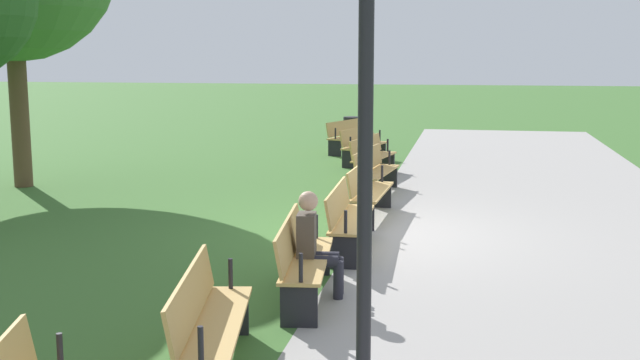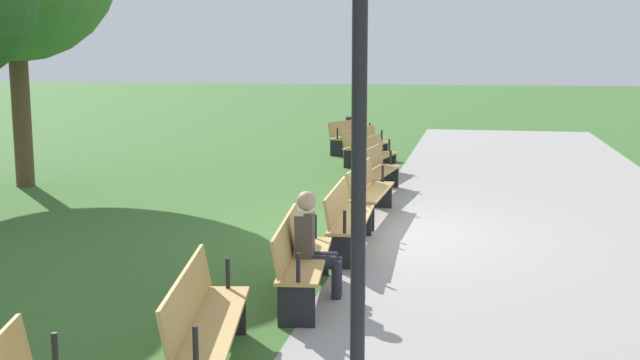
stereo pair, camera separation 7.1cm
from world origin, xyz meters
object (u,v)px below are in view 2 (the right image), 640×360
(bench_2, at_px, (373,156))
(bench_7, at_px, (204,319))
(lamp_post, at_px, (360,1))
(bench_4, at_px, (368,190))
(trash_bin, at_px, (354,131))
(bench_3, at_px, (375,170))
(bench_0, at_px, (351,135))
(bench_6, at_px, (299,256))
(bench_5, at_px, (347,217))
(bench_1, at_px, (364,144))
(person_seated, at_px, (313,241))

(bench_2, height_order, bench_7, same)
(bench_2, relative_size, lamp_post, 0.47)
(bench_4, height_order, trash_bin, bench_4)
(trash_bin, bearing_deg, bench_3, 11.72)
(bench_0, relative_size, bench_3, 1.00)
(bench_6, xyz_separation_m, lamp_post, (3.25, 1.14, 2.54))
(bench_7, bearing_deg, bench_6, 160.41)
(bench_6, xyz_separation_m, bench_7, (2.19, -0.33, 0.00))
(bench_2, bearing_deg, trash_bin, -156.25)
(bench_5, relative_size, trash_bin, 2.31)
(lamp_post, bearing_deg, bench_1, -172.11)
(bench_3, relative_size, person_seated, 1.70)
(bench_3, relative_size, trash_bin, 2.34)
(bench_4, bearing_deg, bench_2, -171.31)
(bench_0, relative_size, bench_7, 0.99)
(bench_3, distance_m, bench_5, 4.43)
(bench_2, bearing_deg, bench_6, 13.08)
(bench_4, xyz_separation_m, lamp_post, (7.67, 0.97, 2.54))
(bench_1, distance_m, bench_7, 13.18)
(bench_0, bearing_deg, bench_1, 37.00)
(bench_1, relative_size, bench_5, 1.02)
(bench_6, relative_size, bench_7, 0.99)
(bench_6, bearing_deg, trash_bin, 179.92)
(bench_5, distance_m, person_seated, 2.11)
(bench_4, height_order, bench_7, same)
(bench_0, xyz_separation_m, person_seated, (12.99, 1.63, 0.16))
(lamp_post, xyz_separation_m, trash_bin, (-17.87, -2.79, -2.59))
(bench_2, distance_m, bench_3, 2.21)
(bench_2, xyz_separation_m, lamp_post, (12.07, 1.47, 2.54))
(bench_0, relative_size, bench_5, 1.01)
(bench_1, relative_size, bench_3, 1.01)
(bench_0, xyz_separation_m, bench_1, (2.11, 0.66, 0.00))
(bench_4, bearing_deg, bench_1, -169.13)
(bench_1, height_order, bench_6, same)
(bench_4, xyz_separation_m, trash_bin, (-10.19, -1.82, -0.05))
(bench_2, relative_size, bench_4, 1.02)
(bench_1, height_order, bench_7, same)
(bench_0, height_order, bench_7, same)
(bench_5, xyz_separation_m, lamp_post, (5.46, 0.97, 2.54))
(bench_3, xyz_separation_m, bench_5, (4.42, 0.17, 0.00))
(bench_2, relative_size, bench_7, 1.00)
(bench_1, xyz_separation_m, bench_3, (4.35, 0.83, 0.00))
(bench_5, distance_m, trash_bin, 12.54)
(bench_0, height_order, person_seated, person_seated)
(bench_2, distance_m, lamp_post, 12.42)
(bench_3, height_order, trash_bin, bench_3)
(bench_1, distance_m, trash_bin, 3.73)
(bench_1, bearing_deg, bench_0, -147.36)
(bench_4, height_order, person_seated, person_seated)
(bench_2, distance_m, bench_5, 6.63)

